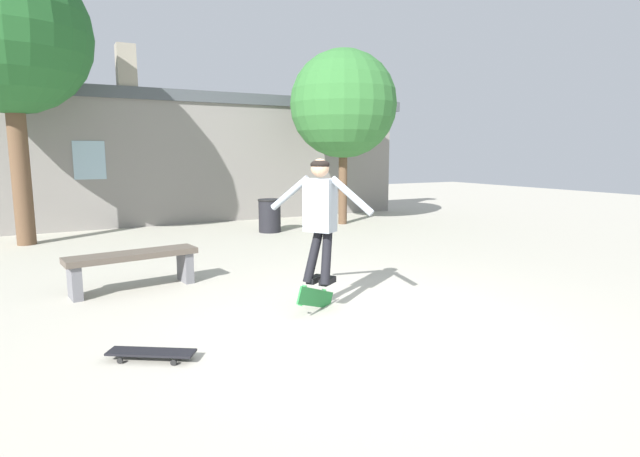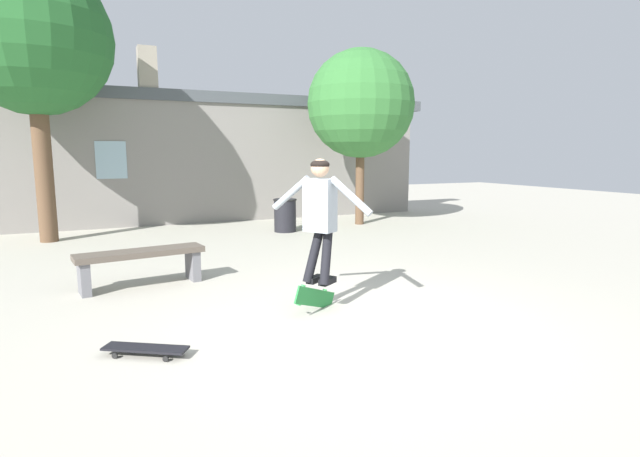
% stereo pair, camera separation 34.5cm
% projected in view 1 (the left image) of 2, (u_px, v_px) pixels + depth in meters
% --- Properties ---
extents(ground_plane, '(40.00, 40.00, 0.00)m').
position_uv_depth(ground_plane, '(359.00, 323.00, 5.43)').
color(ground_plane, '#B2AD9E').
extents(building_backdrop, '(13.90, 0.52, 4.41)m').
position_uv_depth(building_backdrop, '(174.00, 155.00, 12.83)').
color(building_backdrop, gray).
rests_on(building_backdrop, ground_plane).
extents(tree_right, '(2.71, 2.71, 4.41)m').
position_uv_depth(tree_right, '(343.00, 104.00, 12.60)').
color(tree_right, brown).
rests_on(tree_right, ground_plane).
extents(tree_left, '(3.03, 3.03, 5.61)m').
position_uv_depth(tree_left, '(8.00, 35.00, 9.49)').
color(tree_left, brown).
rests_on(tree_left, ground_plane).
extents(park_bench, '(1.74, 0.66, 0.52)m').
position_uv_depth(park_bench, '(133.00, 263.00, 6.71)').
color(park_bench, brown).
rests_on(park_bench, ground_plane).
extents(trash_bin, '(0.55, 0.55, 0.77)m').
position_uv_depth(trash_bin, '(270.00, 215.00, 11.65)').
color(trash_bin, black).
rests_on(trash_bin, ground_plane).
extents(skater, '(0.81, 1.15, 1.46)m').
position_uv_depth(skater, '(320.00, 210.00, 5.74)').
color(skater, '#9EA8B2').
extents(skateboard_flipping, '(0.72, 0.48, 0.46)m').
position_uv_depth(skateboard_flipping, '(316.00, 298.00, 5.78)').
color(skateboard_flipping, '#237F38').
extents(skateboard_resting, '(0.76, 0.58, 0.08)m').
position_uv_depth(skateboard_resting, '(151.00, 352.00, 4.46)').
color(skateboard_resting, black).
rests_on(skateboard_resting, ground_plane).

